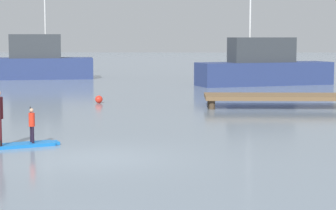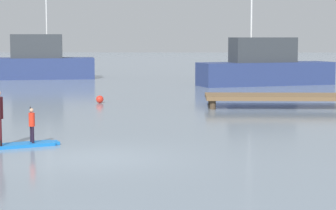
{
  "view_description": "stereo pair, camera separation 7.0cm",
  "coord_description": "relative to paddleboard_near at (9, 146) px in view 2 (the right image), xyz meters",
  "views": [
    {
      "loc": [
        2.32,
        -17.08,
        3.33
      ],
      "look_at": [
        1.91,
        2.77,
        1.18
      ],
      "focal_mm": 67.16,
      "sensor_mm": 36.0,
      "label": 1
    },
    {
      "loc": [
        2.39,
        -17.08,
        3.33
      ],
      "look_at": [
        1.91,
        2.77,
        1.18
      ],
      "focal_mm": 67.16,
      "sensor_mm": 36.0,
      "label": 2
    }
  ],
  "objects": [
    {
      "name": "ground_plane",
      "position": [
        2.89,
        -1.58,
        -0.05
      ],
      "size": [
        240.0,
        240.0,
        0.0
      ],
      "primitive_type": "plane",
      "color": "gray"
    },
    {
      "name": "paddleboard_near",
      "position": [
        0.0,
        0.0,
        0.0
      ],
      "size": [
        2.96,
        1.85,
        0.1
      ],
      "color": "blue",
      "rests_on": "ground"
    },
    {
      "name": "paddler_child_solo",
      "position": [
        0.63,
        0.33,
        0.64
      ],
      "size": [
        0.25,
        0.35,
        1.09
      ],
      "color": "black",
      "rests_on": "paddleboard_near"
    },
    {
      "name": "fishing_boat_green_midground",
      "position": [
        -6.76,
        31.45,
        1.26
      ],
      "size": [
        10.32,
        4.86,
        10.07
      ],
      "color": "navy",
      "rests_on": "ground"
    },
    {
      "name": "motor_boat_small_navy",
      "position": [
        10.99,
        25.21,
        1.17
      ],
      "size": [
        9.87,
        5.51,
        9.04
      ],
      "color": "navy",
      "rests_on": "ground"
    },
    {
      "name": "floating_dock",
      "position": [
        11.53,
        11.23,
        0.44
      ],
      "size": [
        10.34,
        2.44,
        0.59
      ],
      "color": "brown",
      "rests_on": "ground"
    },
    {
      "name": "mooring_buoy_near",
      "position": [
        1.05,
        12.91,
        0.14
      ],
      "size": [
        0.39,
        0.39,
        0.39
      ],
      "primitive_type": "sphere",
      "color": "red",
      "rests_on": "ground"
    }
  ]
}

